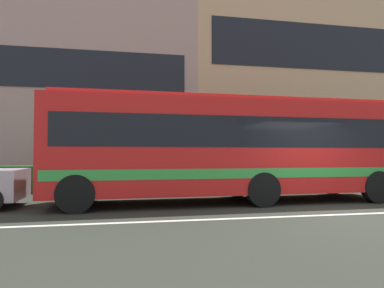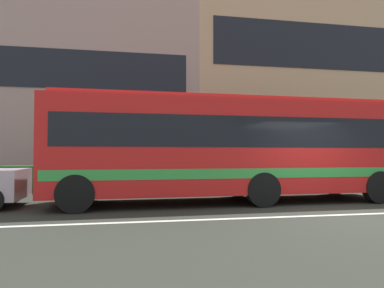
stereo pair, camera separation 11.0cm
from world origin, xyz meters
name	(u,v)px [view 1 (the left image)]	position (x,y,z in m)	size (l,w,h in m)	color
ground_plane	(341,215)	(0.00, 0.00, 0.00)	(160.00, 160.00, 0.00)	#2D3129
lane_centre_line	(341,215)	(0.00, 0.00, 0.00)	(60.00, 0.16, 0.01)	silver
hedge_row_far	(271,176)	(1.12, 6.71, 0.53)	(22.92, 1.10, 1.06)	#264F1E
apartment_block_left	(36,97)	(-11.13, 14.70, 5.16)	(19.14, 8.81, 10.31)	tan
apartment_block_right	(316,82)	(8.37, 14.70, 6.90)	(19.85, 8.81, 13.80)	tan
transit_bus	(228,146)	(-2.15, 2.66, 1.80)	(11.06, 2.75, 3.27)	red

